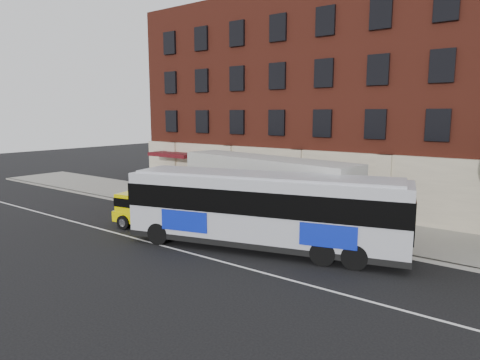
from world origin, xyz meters
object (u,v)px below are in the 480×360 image
Objects in this scene: city_bus at (264,208)px; shipping_container at (265,191)px; sign_pole at (151,187)px; yellow_suv at (153,209)px.

shipping_container reaches higher than city_bus.
sign_pole is at bearing 165.44° from city_bus.
shipping_container is (8.91, 1.04, 0.54)m from sign_pole.
sign_pole is 8.98m from shipping_container.
sign_pole is 5.60m from yellow_suv.
shipping_container is at bearing 45.08° from yellow_suv.
city_bus is 4.80m from shipping_container.
sign_pole reaches higher than yellow_suv.
city_bus is at bearing -57.12° from shipping_container.
sign_pole is 11.91m from city_bus.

